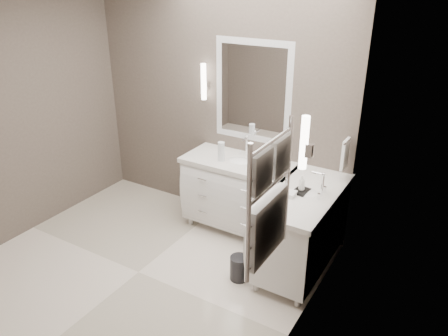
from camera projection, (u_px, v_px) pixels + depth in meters
The scene contains 19 objects.
floor at pixel (139, 272), 4.32m from camera, with size 3.20×3.00×0.01m, color white.
wall_back at pixel (218, 104), 4.94m from camera, with size 3.20×0.01×2.70m, color #574D46.
wall_left at pixel (9, 116), 4.51m from camera, with size 0.01×3.00×2.70m, color #574D46.
wall_right at pixel (300, 189), 3.01m from camera, with size 0.01×3.00×2.70m, color #574D46.
vanity_back at pixel (239, 191), 4.86m from camera, with size 1.24×0.59×0.97m.
vanity_right at pixel (302, 225), 4.20m from camera, with size 0.59×1.24×0.97m.
mirror_back at pixel (253, 92), 4.63m from camera, with size 0.90×0.02×1.10m.
mirror_right at pixel (337, 128), 3.56m from camera, with size 0.02×0.90×1.10m.
sconce_back at pixel (204, 82), 4.84m from camera, with size 0.06×0.06×0.40m.
sconce_right at pixel (304, 144), 3.12m from camera, with size 0.06×0.06×0.40m.
towel_bar_corner at pixel (345, 153), 4.20m from camera, with size 0.03×0.22×0.30m.
towel_ladder at pixel (268, 206), 2.71m from camera, with size 0.06×0.58×0.90m.
waste_bin at pixel (239, 268), 4.18m from camera, with size 0.18×0.18×0.25m, color black.
amenity_tray_back at pixel (272, 165), 4.57m from camera, with size 0.14×0.11×0.02m, color black.
amenity_tray_right at pixel (301, 191), 4.04m from camera, with size 0.12×0.16×0.02m, color black.
water_bottle at pixel (221, 151), 4.68m from camera, with size 0.07×0.07×0.21m, color silver.
soap_bottle_a at pixel (270, 158), 4.57m from camera, with size 0.05×0.06×0.12m, color white.
soap_bottle_b at pixel (273, 162), 4.51m from camera, with size 0.08×0.08×0.10m, color black.
soap_bottle_c at pixel (302, 183), 4.00m from camera, with size 0.06×0.06×0.15m, color white.
Camera 1 is at (2.53, -2.57, 2.72)m, focal length 35.00 mm.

